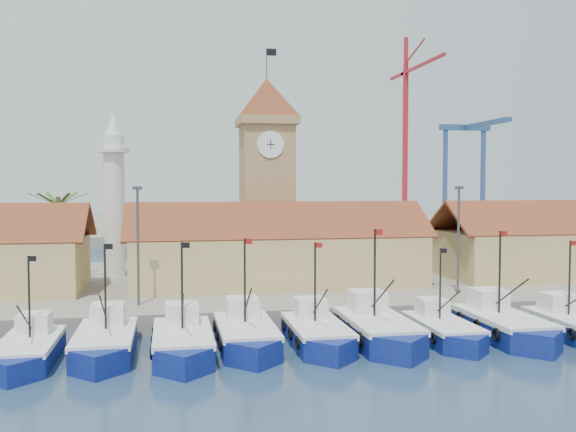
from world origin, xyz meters
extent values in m
plane|color=#1E3850|center=(0.00, 0.00, 0.00)|extent=(400.00, 400.00, 0.00)
cube|color=gray|center=(0.00, 24.00, 0.75)|extent=(140.00, 32.00, 1.50)
cube|color=gray|center=(0.00, 110.00, 1.00)|extent=(240.00, 80.00, 2.00)
cube|color=navy|center=(-18.01, 2.44, 0.46)|extent=(3.20, 7.25, 1.65)
cube|color=navy|center=(-18.01, -1.19, 0.46)|extent=(3.20, 3.20, 1.65)
cube|color=silver|center=(-18.01, 2.44, 1.28)|extent=(3.27, 7.45, 0.32)
cube|color=silver|center=(-18.01, 4.25, 2.01)|extent=(1.92, 2.01, 1.28)
cylinder|color=black|center=(-18.01, 2.89, 3.84)|extent=(0.13, 0.13, 5.12)
cube|color=black|center=(-17.78, 2.89, 6.22)|extent=(0.46, 0.02, 0.32)
cube|color=navy|center=(-13.65, 3.34, 0.50)|extent=(3.49, 7.90, 1.80)
cube|color=navy|center=(-13.65, -0.61, 0.50)|extent=(3.49, 3.49, 1.80)
cube|color=silver|center=(-13.65, 3.34, 1.40)|extent=(3.56, 8.12, 0.35)
cube|color=silver|center=(-13.65, 5.32, 2.19)|extent=(2.09, 2.19, 1.40)
cylinder|color=black|center=(-13.65, 3.84, 4.19)|extent=(0.14, 0.14, 5.58)
cube|color=black|center=(-13.40, 3.84, 6.78)|extent=(0.50, 0.02, 0.35)
cube|color=navy|center=(-8.90, 2.48, 0.50)|extent=(3.53, 7.99, 1.82)
cube|color=navy|center=(-8.90, -1.51, 0.50)|extent=(3.53, 3.53, 1.82)
cube|color=silver|center=(-8.90, 2.48, 1.41)|extent=(3.60, 8.21, 0.35)
cube|color=silver|center=(-8.90, 4.48, 2.22)|extent=(2.12, 2.22, 1.41)
cylinder|color=black|center=(-8.90, 2.99, 4.24)|extent=(0.14, 0.14, 5.65)
cube|color=black|center=(-8.65, 2.99, 6.86)|extent=(0.50, 0.02, 0.35)
cube|color=navy|center=(-4.79, 3.63, 0.51)|extent=(3.57, 8.07, 1.83)
cube|color=navy|center=(-4.79, -0.41, 0.51)|extent=(3.57, 3.57, 1.83)
cube|color=silver|center=(-4.79, 3.63, 1.43)|extent=(3.64, 8.30, 0.36)
cube|color=silver|center=(-4.79, 5.64, 2.24)|extent=(2.14, 2.24, 1.43)
cylinder|color=black|center=(-4.79, 4.14, 4.28)|extent=(0.14, 0.14, 5.71)
cube|color=#A5140F|center=(-4.53, 4.14, 6.93)|extent=(0.51, 0.02, 0.36)
cube|color=navy|center=(-0.12, 3.27, 0.49)|extent=(3.42, 7.74, 1.76)
cube|color=navy|center=(-0.12, -0.59, 0.49)|extent=(3.42, 3.42, 1.76)
cube|color=silver|center=(-0.12, 3.27, 1.37)|extent=(3.49, 7.95, 0.34)
cube|color=silver|center=(-0.12, 5.21, 2.15)|extent=(2.05, 2.15, 1.37)
cylinder|color=black|center=(-0.12, 3.76, 4.10)|extent=(0.14, 0.14, 5.47)
cube|color=#A5140F|center=(0.13, 3.76, 6.64)|extent=(0.49, 0.02, 0.34)
cube|color=navy|center=(4.06, 3.30, 0.55)|extent=(3.83, 8.67, 1.97)
cube|color=navy|center=(4.06, -1.03, 0.55)|extent=(3.83, 3.83, 1.97)
cube|color=silver|center=(4.06, 3.30, 1.53)|extent=(3.91, 8.92, 0.38)
cube|color=silver|center=(4.06, 5.47, 2.41)|extent=(2.30, 2.41, 1.53)
cylinder|color=black|center=(4.06, 3.85, 4.60)|extent=(0.15, 0.15, 6.13)
cube|color=#A5140F|center=(4.33, 3.85, 7.45)|extent=(0.55, 0.02, 0.38)
cube|color=navy|center=(8.61, 2.94, 0.45)|extent=(3.16, 7.15, 1.62)
cube|color=navy|center=(8.61, -0.64, 0.45)|extent=(3.16, 3.16, 1.62)
cube|color=silver|center=(8.61, 2.94, 1.26)|extent=(3.22, 7.35, 0.32)
cube|color=silver|center=(8.61, 4.72, 1.99)|extent=(1.90, 1.99, 1.26)
cylinder|color=black|center=(8.61, 3.39, 3.79)|extent=(0.13, 0.13, 5.05)
cube|color=black|center=(8.83, 3.39, 6.14)|extent=(0.45, 0.02, 0.32)
cube|color=navy|center=(13.07, 2.95, 0.53)|extent=(3.73, 8.43, 1.92)
cube|color=navy|center=(13.07, -1.27, 0.53)|extent=(3.72, 3.72, 1.92)
cube|color=silver|center=(13.07, 2.95, 1.49)|extent=(3.80, 8.66, 0.37)
cube|color=silver|center=(13.07, 5.06, 2.34)|extent=(2.24, 2.34, 1.49)
cylinder|color=black|center=(13.07, 3.48, 4.47)|extent=(0.15, 0.15, 5.96)
cube|color=#A5140F|center=(13.34, 3.48, 7.24)|extent=(0.53, 0.02, 0.37)
cube|color=navy|center=(17.97, 2.22, 0.48)|extent=(3.38, 7.64, 1.74)
cube|color=silver|center=(17.97, 2.22, 1.35)|extent=(3.44, 7.85, 0.34)
cube|color=silver|center=(17.97, 4.13, 2.12)|extent=(2.03, 2.12, 1.35)
cylinder|color=black|center=(17.97, 2.70, 4.05)|extent=(0.14, 0.14, 5.40)
cube|color=#A5140F|center=(18.21, 2.70, 6.56)|extent=(0.48, 0.02, 0.34)
cube|color=tan|center=(0.00, 20.00, 3.75)|extent=(26.00, 10.00, 4.50)
cube|color=brown|center=(0.00, 17.50, 7.50)|extent=(27.04, 5.13, 3.21)
cube|color=brown|center=(0.00, 22.50, 7.50)|extent=(27.04, 5.13, 3.21)
cube|color=brown|center=(32.00, 22.50, 7.50)|extent=(31.20, 5.13, 3.21)
cube|color=#9D7B50|center=(0.00, 26.00, 9.00)|extent=(5.00, 5.00, 15.00)
cube|color=#9D7B50|center=(0.00, 26.00, 16.90)|extent=(5.80, 5.80, 0.80)
pyramid|color=brown|center=(0.00, 26.00, 19.20)|extent=(5.80, 5.80, 4.00)
cylinder|color=white|center=(0.00, 23.45, 14.50)|extent=(2.60, 0.15, 2.60)
cube|color=black|center=(0.00, 23.37, 14.50)|extent=(0.08, 0.02, 1.00)
cube|color=black|center=(0.00, 23.37, 14.50)|extent=(0.80, 0.02, 0.08)
cylinder|color=#3F3F44|center=(0.00, 26.00, 22.70)|extent=(0.10, 0.10, 3.00)
cube|color=black|center=(0.50, 26.00, 23.80)|extent=(1.00, 0.03, 0.70)
cylinder|color=silver|center=(-15.00, 28.00, 8.50)|extent=(2.00, 2.00, 14.00)
cylinder|color=silver|center=(-15.00, 28.00, 14.00)|extent=(3.00, 3.00, 0.40)
cone|color=silver|center=(-15.00, 28.00, 16.60)|extent=(1.80, 1.80, 2.40)
cylinder|color=brown|center=(-20.00, 26.00, 5.50)|extent=(0.44, 0.44, 8.00)
cube|color=#316021|center=(-18.60, 26.00, 9.30)|extent=(2.80, 0.35, 1.18)
cube|color=#316021|center=(-19.30, 27.21, 9.30)|extent=(1.71, 2.60, 1.18)
cube|color=#316021|center=(-20.70, 27.21, 9.30)|extent=(1.71, 2.60, 1.18)
cube|color=#316021|center=(-21.40, 26.00, 9.30)|extent=(2.80, 0.35, 1.18)
cube|color=#316021|center=(-20.70, 24.79, 9.30)|extent=(1.71, 2.60, 1.18)
cube|color=#316021|center=(-19.30, 24.79, 9.30)|extent=(1.71, 2.60, 1.18)
cylinder|color=#3F3F44|center=(-12.00, 12.00, 6.00)|extent=(0.20, 0.20, 9.00)
cube|color=#3F3F44|center=(-12.00, 12.00, 10.40)|extent=(0.70, 0.25, 0.25)
cylinder|color=#3F3F44|center=(14.00, 12.00, 6.00)|extent=(0.20, 0.20, 9.00)
cube|color=#3F3F44|center=(14.00, 12.00, 10.40)|extent=(0.70, 0.25, 0.25)
cube|color=#B01B24|center=(44.70, 105.00, 19.78)|extent=(1.00, 1.00, 35.57)
cube|color=#B01B24|center=(44.70, 95.48, 36.57)|extent=(0.60, 23.80, 0.60)
cube|color=#B01B24|center=(44.70, 110.00, 36.57)|extent=(0.60, 10.00, 0.60)
cube|color=#B01B24|center=(44.70, 105.00, 41.07)|extent=(0.80, 0.80, 7.00)
cube|color=navy|center=(57.00, 110.00, 13.00)|extent=(0.90, 0.90, 22.00)
cube|color=navy|center=(67.00, 110.00, 13.00)|extent=(0.90, 0.90, 22.00)
cube|color=navy|center=(62.00, 110.00, 24.50)|extent=(13.00, 1.40, 1.40)
cube|color=navy|center=(62.00, 100.00, 24.50)|extent=(1.40, 22.00, 1.00)
camera|label=1|loc=(-9.65, -37.64, 10.73)|focal=40.00mm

